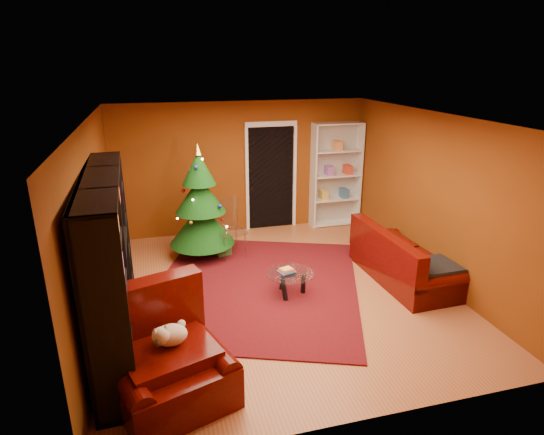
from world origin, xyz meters
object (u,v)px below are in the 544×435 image
object	(u,v)px
gift_box_teal	(196,242)
christmas_tree	(200,203)
gift_box_red	(187,243)
acrylic_chair	(230,232)
gift_box_green	(222,248)
white_bookshelf	(336,175)
armchair	(170,358)
coffee_table	(290,283)
rug	(256,286)
media_unit	(110,266)
sofa	(404,255)
dog	(171,335)

from	to	relation	value
gift_box_teal	christmas_tree	bearing A→B (deg)	-72.16
gift_box_red	acrylic_chair	distance (m)	1.01
gift_box_green	acrylic_chair	distance (m)	0.38
white_bookshelf	armchair	world-z (taller)	white_bookshelf
white_bookshelf	coffee_table	size ratio (longest dim) A/B	3.08
rug	gift_box_teal	distance (m)	1.85
rug	coffee_table	size ratio (longest dim) A/B	5.04
coffee_table	acrylic_chair	world-z (taller)	acrylic_chair
media_unit	white_bookshelf	xyz separation A→B (m)	(4.22, 3.39, -0.00)
gift_box_red	media_unit	bearing A→B (deg)	-110.36
gift_box_teal	armchair	distance (m)	3.91
gift_box_green	sofa	xyz separation A→B (m)	(2.64, -1.69, 0.30)
media_unit	christmas_tree	world-z (taller)	media_unit
white_bookshelf	rug	bearing A→B (deg)	-133.78
rug	white_bookshelf	xyz separation A→B (m)	(2.25, 2.35, 1.06)
rug	armchair	xyz separation A→B (m)	(-1.39, -2.16, 0.46)
media_unit	christmas_tree	xyz separation A→B (m)	(1.31, 2.43, -0.09)
rug	gift_box_red	distance (m)	2.05
rug	white_bookshelf	size ratio (longest dim) A/B	1.64
sofa	acrylic_chair	world-z (taller)	acrylic_chair
dog	coffee_table	bearing A→B (deg)	24.89
dog	acrylic_chair	size ratio (longest dim) A/B	0.42
rug	gift_box_red	size ratio (longest dim) A/B	18.20
media_unit	acrylic_chair	xyz separation A→B (m)	(1.79, 2.28, -0.60)
media_unit	rug	bearing A→B (deg)	25.70
christmas_tree	dog	bearing A→B (deg)	-101.42
white_bookshelf	coffee_table	xyz separation A→B (m)	(-1.82, -2.74, -0.88)
media_unit	gift_box_red	bearing A→B (deg)	67.42
gift_box_red	armchair	xyz separation A→B (m)	(-0.49, -4.00, 0.38)
rug	gift_box_teal	xyz separation A→B (m)	(-0.75, 1.68, 0.15)
acrylic_chair	gift_box_teal	bearing A→B (deg)	128.72
gift_box_red	rug	bearing A→B (deg)	-63.94
media_unit	gift_box_teal	size ratio (longest dim) A/B	8.83
gift_box_teal	armchair	size ratio (longest dim) A/B	0.26
media_unit	gift_box_red	distance (m)	3.23
dog	acrylic_chair	xyz separation A→B (m)	(1.18, 3.34, -0.23)
white_bookshelf	dog	xyz separation A→B (m)	(-3.62, -4.44, -0.37)
gift_box_teal	armchair	world-z (taller)	armchair
armchair	acrylic_chair	distance (m)	3.61
media_unit	white_bookshelf	size ratio (longest dim) A/B	1.27
gift_box_red	coffee_table	xyz separation A→B (m)	(1.33, -2.23, 0.09)
dog	sofa	bearing A→B (deg)	6.67
gift_box_green	dog	distance (m)	3.64
armchair	sofa	size ratio (longest dim) A/B	0.61
media_unit	armchair	distance (m)	1.39
gift_box_teal	gift_box_red	xyz separation A→B (m)	(-0.15, 0.16, -0.06)
media_unit	gift_box_teal	xyz separation A→B (m)	(1.22, 2.73, -0.91)
gift_box_green	armchair	world-z (taller)	armchair
rug	coffee_table	xyz separation A→B (m)	(0.43, -0.39, 0.18)
christmas_tree	white_bookshelf	world-z (taller)	white_bookshelf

